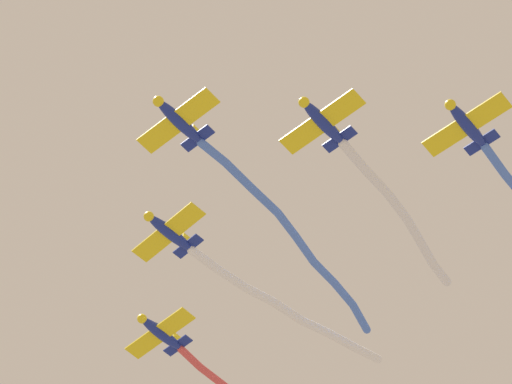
{
  "coord_description": "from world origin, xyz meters",
  "views": [
    {
      "loc": [
        -19.28,
        -40.6,
        4.98
      ],
      "look_at": [
        9.8,
        5.86,
        82.16
      ],
      "focal_mm": 77.9,
      "sensor_mm": 36.0,
      "label": 1
    }
  ],
  "objects_px": {
    "airplane_lead": "(178,120)",
    "airplane_right_wing": "(169,232)",
    "airplane_trail": "(160,333)",
    "airplane_slot": "(466,124)",
    "airplane_left_wing": "(322,121)"
  },
  "relations": [
    {
      "from": "airplane_left_wing",
      "to": "airplane_slot",
      "type": "height_order",
      "value": "airplane_left_wing"
    },
    {
      "from": "airplane_lead",
      "to": "airplane_left_wing",
      "type": "distance_m",
      "value": 11.76
    },
    {
      "from": "airplane_right_wing",
      "to": "airplane_slot",
      "type": "xyz_separation_m",
      "value": [
        14.96,
        -22.94,
        -0.6
      ]
    },
    {
      "from": "airplane_slot",
      "to": "airplane_trail",
      "type": "height_order",
      "value": "airplane_trail"
    },
    {
      "from": "airplane_lead",
      "to": "airplane_right_wing",
      "type": "xyz_separation_m",
      "value": [
        5.07,
        10.61,
        0.3
      ]
    },
    {
      "from": "airplane_right_wing",
      "to": "airplane_slot",
      "type": "relative_size",
      "value": 1.0
    },
    {
      "from": "airplane_lead",
      "to": "airplane_right_wing",
      "type": "relative_size",
      "value": 1.0
    },
    {
      "from": "airplane_lead",
      "to": "airplane_right_wing",
      "type": "bearing_deg",
      "value": -133.14
    },
    {
      "from": "airplane_trail",
      "to": "airplane_slot",
      "type": "bearing_deg",
      "value": 91.0
    },
    {
      "from": "airplane_left_wing",
      "to": "airplane_right_wing",
      "type": "xyz_separation_m",
      "value": [
        -4.94,
        16.78,
        0.3
      ]
    },
    {
      "from": "airplane_lead",
      "to": "airplane_trail",
      "type": "bearing_deg",
      "value": -133.16
    },
    {
      "from": "airplane_left_wing",
      "to": "airplane_right_wing",
      "type": "relative_size",
      "value": 1.0
    },
    {
      "from": "airplane_lead",
      "to": "airplane_left_wing",
      "type": "xyz_separation_m",
      "value": [
        10.01,
        -6.16,
        0.0
      ]
    },
    {
      "from": "airplane_slot",
      "to": "airplane_lead",
      "type": "bearing_deg",
      "value": -50.25
    },
    {
      "from": "airplane_right_wing",
      "to": "airplane_left_wing",
      "type": "bearing_deg",
      "value": 92.79
    }
  ]
}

